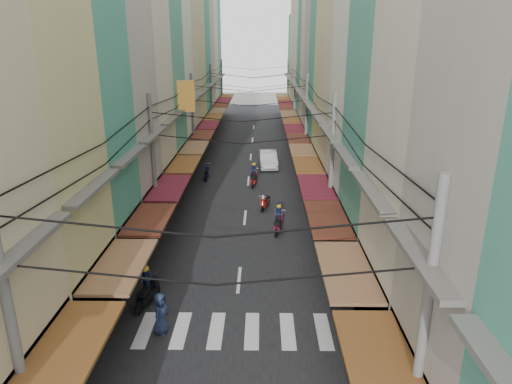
# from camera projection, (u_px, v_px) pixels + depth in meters

# --- Properties ---
(ground) EXTENTS (160.00, 160.00, 0.00)m
(ground) POSITION_uv_depth(u_px,v_px,m) (241.00, 261.00, 23.57)
(ground) COLOR slate
(ground) RESTS_ON ground
(road) EXTENTS (10.00, 80.00, 0.02)m
(road) POSITION_uv_depth(u_px,v_px,m) (250.00, 162.00, 42.54)
(road) COLOR black
(road) RESTS_ON ground
(sidewalk_left) EXTENTS (3.00, 80.00, 0.06)m
(sidewalk_left) POSITION_uv_depth(u_px,v_px,m) (181.00, 162.00, 42.61)
(sidewalk_left) COLOR gray
(sidewalk_left) RESTS_ON ground
(sidewalk_right) EXTENTS (3.00, 80.00, 0.06)m
(sidewalk_right) POSITION_uv_depth(u_px,v_px,m) (320.00, 162.00, 42.46)
(sidewalk_right) COLOR gray
(sidewalk_right) RESTS_ON ground
(crosswalk) EXTENTS (7.55, 2.40, 0.01)m
(crosswalk) POSITION_uv_depth(u_px,v_px,m) (234.00, 330.00, 17.87)
(crosswalk) COLOR silver
(crosswalk) RESTS_ON ground
(building_row_left) EXTENTS (7.80, 67.67, 23.70)m
(building_row_left) POSITION_uv_depth(u_px,v_px,m) (149.00, 54.00, 36.28)
(building_row_left) COLOR silver
(building_row_left) RESTS_ON ground
(building_row_right) EXTENTS (7.80, 68.98, 22.59)m
(building_row_right) POSITION_uv_depth(u_px,v_px,m) (348.00, 59.00, 36.10)
(building_row_right) COLOR teal
(building_row_right) RESTS_ON ground
(utility_poles) EXTENTS (10.20, 66.13, 8.20)m
(utility_poles) POSITION_uv_depth(u_px,v_px,m) (248.00, 97.00, 35.73)
(utility_poles) COLOR slate
(utility_poles) RESTS_ON ground
(white_car) EXTENTS (5.13, 2.24, 1.77)m
(white_car) POSITION_uv_depth(u_px,v_px,m) (268.00, 167.00, 41.03)
(white_car) COLOR #BCBBC0
(white_car) RESTS_ON ground
(bicycle) EXTENTS (1.87, 1.24, 1.20)m
(bicycle) POSITION_uv_depth(u_px,v_px,m) (379.00, 255.00, 24.17)
(bicycle) COLOR black
(bicycle) RESTS_ON ground
(moving_scooters) EXTENTS (6.43, 20.65, 1.97)m
(moving_scooters) POSITION_uv_depth(u_px,v_px,m) (234.00, 212.00, 28.70)
(moving_scooters) COLOR black
(moving_scooters) RESTS_ON ground
(parked_scooters) EXTENTS (13.16, 12.61, 1.01)m
(parked_scooters) POSITION_uv_depth(u_px,v_px,m) (335.00, 288.00, 19.97)
(parked_scooters) COLOR black
(parked_scooters) RESTS_ON ground
(pedestrians) EXTENTS (12.82, 20.35, 2.14)m
(pedestrians) POSITION_uv_depth(u_px,v_px,m) (169.00, 236.00, 23.99)
(pedestrians) COLOR #271F29
(pedestrians) RESTS_ON ground
(market_umbrella) EXTENTS (2.42, 2.42, 2.55)m
(market_umbrella) POSITION_uv_depth(u_px,v_px,m) (420.00, 318.00, 14.83)
(market_umbrella) COLOR #B2B2B7
(market_umbrella) RESTS_ON ground
(traffic_sign) EXTENTS (0.10, 0.71, 3.24)m
(traffic_sign) POSITION_uv_depth(u_px,v_px,m) (388.00, 272.00, 17.46)
(traffic_sign) COLOR slate
(traffic_sign) RESTS_ON ground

